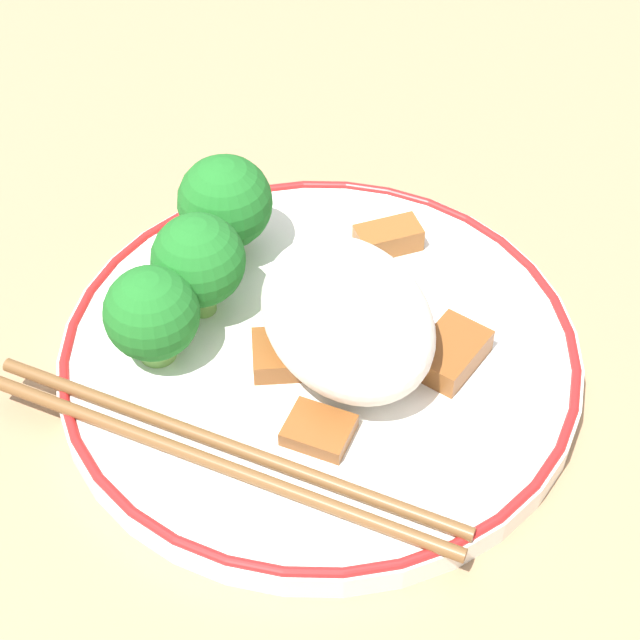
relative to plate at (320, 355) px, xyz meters
The scene contains 11 objects.
ground_plane 0.01m from the plate, ahead, with size 3.00×3.00×0.00m, color #9E7A56.
plate is the anchor object (origin of this frame).
rice_mound 0.04m from the plate, 143.83° to the right, with size 0.10×0.08×0.06m.
broccoli_back_left 0.09m from the plate, ahead, with size 0.05×0.05×0.06m.
broccoli_back_center 0.08m from the plate, 39.11° to the left, with size 0.05×0.05×0.06m.
broccoli_back_right 0.09m from the plate, 66.23° to the left, with size 0.05×0.05×0.05m.
meat_near_front 0.06m from the plate, 125.24° to the right, with size 0.04×0.05×0.01m.
meat_near_left 0.05m from the plate, 152.52° to the left, with size 0.04×0.04×0.01m.
meat_near_right 0.02m from the plate, 92.96° to the left, with size 0.04×0.04×0.01m.
meat_near_back 0.08m from the plate, 53.44° to the right, with size 0.02×0.04×0.01m.
chopsticks 0.08m from the plate, 118.75° to the left, with size 0.19×0.16×0.01m.
Camera 1 is at (-0.31, 0.16, 0.41)m, focal length 60.00 mm.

